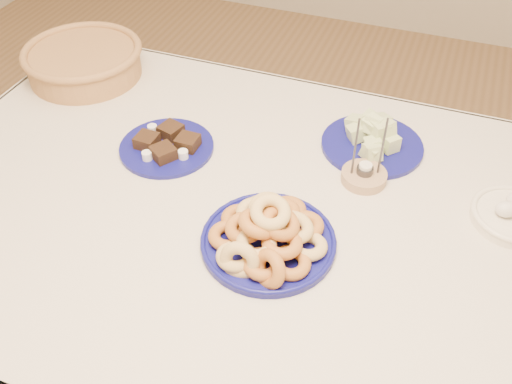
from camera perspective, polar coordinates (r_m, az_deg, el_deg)
ground at (r=1.88m, az=0.57°, el=-18.39°), size 5.00×5.00×0.00m
dining_table at (r=1.35m, az=0.75°, el=-5.08°), size 1.71×1.11×0.75m
donut_platter at (r=1.17m, az=1.19°, el=-4.39°), size 0.32×0.32×0.13m
melon_plate at (r=1.46m, az=11.55°, el=5.20°), size 0.33×0.33×0.09m
brownie_plate at (r=1.44m, az=-8.92°, el=4.63°), size 0.29×0.29×0.04m
wicker_basket at (r=1.77m, az=-16.85°, el=12.47°), size 0.41×0.41×0.09m
candle_holder at (r=1.36m, az=10.76°, el=1.67°), size 0.14×0.14×0.18m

